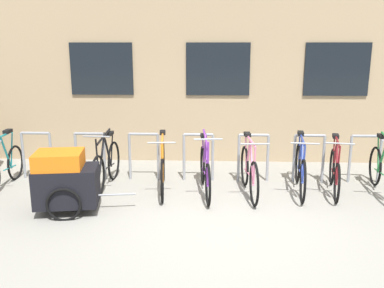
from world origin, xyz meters
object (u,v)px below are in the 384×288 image
(bicycle_maroon, at_px, (335,171))
(bicycle_green, at_px, (384,172))
(bicycle_black, at_px, (106,166))
(bike_trailer, at_px, (65,181))
(bicycle_pink, at_px, (249,171))
(bicycle_purple, at_px, (205,171))
(bicycle_orange, at_px, (163,168))
(bicycle_teal, at_px, (4,167))
(bicycle_blue, at_px, (300,169))

(bicycle_maroon, bearing_deg, bicycle_green, -5.71)
(bicycle_black, relative_size, bike_trailer, 1.15)
(bicycle_pink, distance_m, bicycle_maroon, 1.46)
(bicycle_purple, bearing_deg, bicycle_maroon, 3.28)
(bicycle_orange, distance_m, bike_trailer, 1.70)
(bicycle_teal, xyz_separation_m, bike_trailer, (1.46, -1.04, 0.12))
(bicycle_orange, distance_m, bicycle_blue, 2.35)
(bicycle_black, distance_m, bicycle_pink, 2.47)
(bicycle_black, height_order, bicycle_purple, bicycle_purple)
(bicycle_blue, xyz_separation_m, bike_trailer, (-3.67, -1.07, 0.10))
(bicycle_teal, distance_m, bike_trailer, 1.80)
(bicycle_green, distance_m, bicycle_blue, 1.36)
(bicycle_green, xyz_separation_m, bicycle_maroon, (-0.78, 0.08, -0.02))
(bicycle_orange, height_order, bicycle_green, bicycle_green)
(bicycle_black, height_order, bicycle_green, bicycle_green)
(bicycle_maroon, distance_m, bike_trailer, 4.37)
(bicycle_teal, bearing_deg, bicycle_pink, -1.99)
(bicycle_teal, relative_size, bicycle_purple, 0.91)
(bicycle_orange, bearing_deg, bicycle_green, -1.31)
(bicycle_green, relative_size, bicycle_maroon, 1.09)
(bicycle_black, xyz_separation_m, bicycle_purple, (1.73, -0.19, -0.01))
(bicycle_black, bearing_deg, bicycle_green, -1.77)
(bicycle_green, relative_size, bicycle_purple, 0.97)
(bicycle_purple, xyz_separation_m, bicycle_blue, (1.62, 0.15, 0.01))
(bicycle_orange, xyz_separation_m, bike_trailer, (-1.33, -1.06, 0.10))
(bicycle_green, bearing_deg, bicycle_maroon, 174.29)
(bicycle_pink, height_order, bike_trailer, bicycle_pink)
(bicycle_purple, bearing_deg, bicycle_teal, 178.13)
(bicycle_orange, bearing_deg, bike_trailer, -141.48)
(bicycle_teal, xyz_separation_m, bicycle_purple, (3.52, -0.11, 0.02))
(bicycle_black, distance_m, bicycle_purple, 1.74)
(bicycle_green, height_order, bicycle_blue, bicycle_green)
(bicycle_green, bearing_deg, bicycle_pink, -177.96)
(bicycle_green, height_order, bike_trailer, bicycle_green)
(bicycle_pink, xyz_separation_m, bicycle_orange, (-1.46, 0.16, 0.00))
(bicycle_blue, bearing_deg, bicycle_teal, -179.63)
(bicycle_maroon, relative_size, bicycle_purple, 0.89)
(bicycle_teal, bearing_deg, bicycle_purple, -1.87)
(bicycle_maroon, bearing_deg, bicycle_purple, -176.72)
(bicycle_orange, height_order, bicycle_blue, bicycle_blue)
(bicycle_black, xyz_separation_m, bicycle_maroon, (3.92, -0.07, -0.03))
(bicycle_green, distance_m, bicycle_purple, 2.97)
(bicycle_orange, xyz_separation_m, bicycle_maroon, (2.92, -0.01, -0.02))
(bicycle_teal, distance_m, bicycle_orange, 2.79)
(bicycle_purple, distance_m, bicycle_blue, 1.62)
(bicycle_green, relative_size, bike_trailer, 1.16)
(bike_trailer, bearing_deg, bicycle_purple, 24.19)
(bicycle_orange, relative_size, bicycle_blue, 1.03)
(bicycle_pink, height_order, bicycle_maroon, bicycle_pink)
(bicycle_orange, height_order, bicycle_purple, bicycle_purple)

